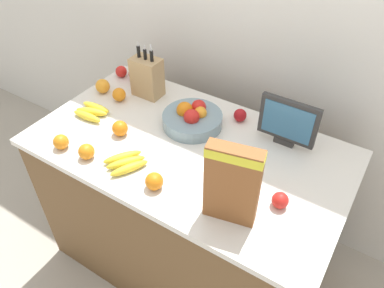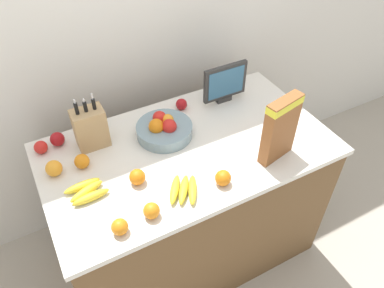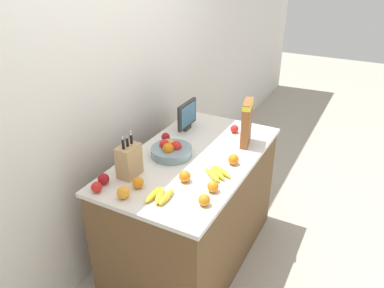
% 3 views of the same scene
% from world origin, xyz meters
% --- Properties ---
extents(ground_plane, '(14.00, 14.00, 0.00)m').
position_xyz_m(ground_plane, '(0.00, 0.00, 0.00)').
color(ground_plane, '#B2A899').
extents(wall_back, '(9.00, 0.06, 2.60)m').
position_xyz_m(wall_back, '(0.00, 0.63, 1.30)').
color(wall_back, silver).
rests_on(wall_back, ground_plane).
extents(counter, '(1.46, 0.83, 0.91)m').
position_xyz_m(counter, '(0.00, 0.00, 0.46)').
color(counter, brown).
rests_on(counter, ground_plane).
extents(knife_block, '(0.15, 0.10, 0.30)m').
position_xyz_m(knife_block, '(-0.41, 0.24, 1.02)').
color(knife_block, tan).
rests_on(knife_block, counter).
extents(small_monitor, '(0.26, 0.03, 0.23)m').
position_xyz_m(small_monitor, '(0.36, 0.25, 1.04)').
color(small_monitor, '#2D2D2D').
rests_on(small_monitor, counter).
extents(cereal_box, '(0.20, 0.10, 0.34)m').
position_xyz_m(cereal_box, '(0.35, -0.26, 1.10)').
color(cereal_box, brown).
rests_on(cereal_box, counter).
extents(fruit_bowl, '(0.29, 0.29, 0.11)m').
position_xyz_m(fruit_bowl, '(-0.07, 0.14, 0.95)').
color(fruit_bowl, gray).
rests_on(fruit_bowl, counter).
extents(banana_bunch_left, '(0.19, 0.20, 0.04)m').
position_xyz_m(banana_bunch_left, '(-0.15, -0.25, 0.93)').
color(banana_bunch_left, yellow).
rests_on(banana_bunch_left, counter).
extents(banana_bunch_right, '(0.18, 0.13, 0.04)m').
position_xyz_m(banana_bunch_right, '(-0.54, -0.06, 0.93)').
color(banana_bunch_right, yellow).
rests_on(banana_bunch_right, counter).
extents(apple_rightmost, '(0.07, 0.07, 0.07)m').
position_xyz_m(apple_rightmost, '(0.49, -0.11, 0.94)').
color(apple_rightmost, red).
rests_on(apple_rightmost, counter).
extents(apple_middle, '(0.06, 0.06, 0.06)m').
position_xyz_m(apple_middle, '(0.11, 0.30, 0.94)').
color(apple_middle, '#A31419').
rests_on(apple_middle, counter).
extents(apple_near_bananas, '(0.07, 0.07, 0.07)m').
position_xyz_m(apple_near_bananas, '(-0.66, 0.31, 0.94)').
color(apple_near_bananas, red).
rests_on(apple_near_bananas, counter).
extents(apple_front, '(0.07, 0.07, 0.07)m').
position_xyz_m(apple_front, '(-0.57, 0.32, 0.95)').
color(apple_front, '#A31419').
rests_on(apple_front, counter).
extents(orange_mid_right, '(0.08, 0.08, 0.08)m').
position_xyz_m(orange_mid_right, '(-0.63, 0.13, 0.95)').
color(orange_mid_right, orange).
rests_on(orange_mid_right, counter).
extents(orange_front_center, '(0.07, 0.07, 0.07)m').
position_xyz_m(orange_front_center, '(0.03, -0.29, 0.95)').
color(orange_front_center, orange).
rests_on(orange_front_center, counter).
extents(orange_near_bowl, '(0.07, 0.07, 0.07)m').
position_xyz_m(orange_near_bowl, '(-0.51, 0.11, 0.95)').
color(orange_near_bowl, orange).
rests_on(orange_near_bowl, counter).
extents(orange_front_right, '(0.07, 0.07, 0.07)m').
position_xyz_m(orange_front_right, '(-0.33, -0.31, 0.95)').
color(orange_front_right, orange).
rests_on(orange_front_right, counter).
extents(orange_by_cereal, '(0.07, 0.07, 0.07)m').
position_xyz_m(orange_by_cereal, '(-0.47, -0.32, 0.95)').
color(orange_by_cereal, orange).
rests_on(orange_by_cereal, counter).
extents(orange_front_left, '(0.07, 0.07, 0.07)m').
position_xyz_m(orange_front_left, '(-0.31, -0.10, 0.95)').
color(orange_front_left, orange).
rests_on(orange_front_left, counter).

